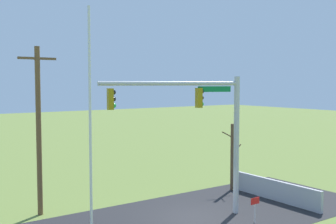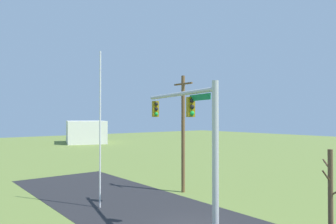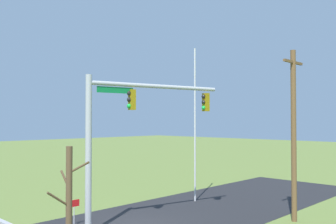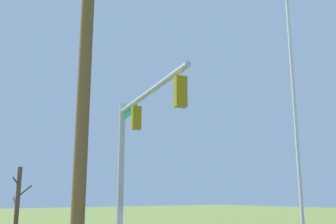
% 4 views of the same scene
% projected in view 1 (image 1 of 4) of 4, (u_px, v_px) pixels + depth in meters
% --- Properties ---
extents(ground_plane, '(160.00, 160.00, 0.00)m').
position_uv_depth(ground_plane, '(194.00, 217.00, 20.88)').
color(ground_plane, olive).
extents(sidewalk_corner, '(6.00, 6.00, 0.01)m').
position_uv_depth(sidewalk_corner, '(249.00, 210.00, 22.16)').
color(sidewalk_corner, '#B7B5AD').
rests_on(sidewalk_corner, ground_plane).
extents(retaining_fence, '(0.20, 6.29, 1.16)m').
position_uv_depth(retaining_fence, '(274.00, 190.00, 23.95)').
color(retaining_fence, '#A8A8AD').
rests_on(retaining_fence, ground_plane).
extents(signal_mast, '(7.03, 1.93, 7.00)m').
position_uv_depth(signal_mast, '(204.00, 119.00, 20.57)').
color(signal_mast, '#B2B5BA').
rests_on(signal_mast, ground_plane).
extents(flagpole, '(0.10, 0.10, 9.48)m').
position_uv_depth(flagpole, '(90.00, 135.00, 15.56)').
color(flagpole, silver).
rests_on(flagpole, ground_plane).
extents(utility_pole, '(1.90, 0.26, 8.49)m').
position_uv_depth(utility_pole, '(39.00, 128.00, 21.02)').
color(utility_pole, brown).
rests_on(utility_pole, ground_plane).
extents(bare_tree, '(1.27, 1.02, 4.16)m').
position_uv_depth(bare_tree, '(232.00, 156.00, 26.08)').
color(bare_tree, brown).
rests_on(bare_tree, ground_plane).
extents(open_sign, '(0.56, 0.04, 1.22)m').
position_uv_depth(open_sign, '(255.00, 204.00, 20.03)').
color(open_sign, silver).
rests_on(open_sign, ground_plane).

